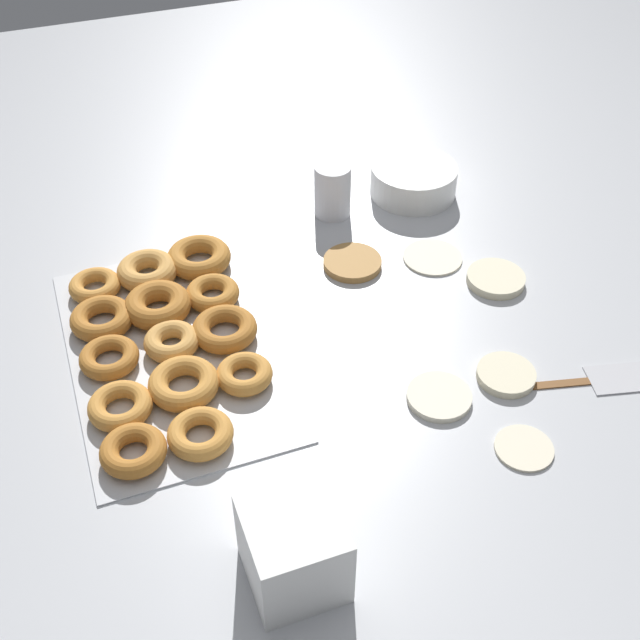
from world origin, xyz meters
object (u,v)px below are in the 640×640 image
(pancake_4, at_px, (524,447))
(pancake_5, at_px, (496,279))
(spatula, at_px, (607,379))
(pancake_0, at_px, (433,256))
(container_stack, at_px, (294,549))
(pancake_3, at_px, (506,375))
(pancake_2, at_px, (352,263))
(paper_cup, at_px, (332,190))
(donut_tray, at_px, (167,335))
(pancake_1, at_px, (439,397))
(batter_bowl, at_px, (413,180))

(pancake_4, distance_m, pancake_5, 0.37)
(spatula, bearing_deg, pancake_4, -145.61)
(pancake_0, bearing_deg, container_stack, -40.70)
(pancake_3, relative_size, pancake_4, 1.08)
(pancake_2, relative_size, paper_cup, 1.01)
(pancake_3, xyz_separation_m, donut_tray, (-0.26, -0.47, 0.01))
(pancake_1, height_order, pancake_5, pancake_5)
(pancake_0, height_order, pancake_3, pancake_3)
(pancake_4, distance_m, batter_bowl, 0.66)
(pancake_5, xyz_separation_m, spatula, (0.27, 0.04, -0.00))
(pancake_4, bearing_deg, pancake_0, 170.36)
(paper_cup, bearing_deg, donut_tray, -56.62)
(pancake_1, height_order, spatula, pancake_1)
(pancake_2, xyz_separation_m, container_stack, (0.54, -0.29, 0.05))
(pancake_2, bearing_deg, pancake_0, 77.92)
(pancake_1, relative_size, pancake_5, 0.96)
(pancake_4, height_order, donut_tray, donut_tray)
(pancake_4, height_order, container_stack, container_stack)
(pancake_1, distance_m, spatula, 0.26)
(batter_bowl, height_order, paper_cup, paper_cup)
(paper_cup, bearing_deg, batter_bowl, 93.13)
(pancake_2, xyz_separation_m, batter_bowl, (-0.18, 0.20, 0.02))
(pancake_2, bearing_deg, spatula, 33.01)
(pancake_3, height_order, donut_tray, donut_tray)
(spatula, bearing_deg, donut_tray, 166.13)
(pancake_2, relative_size, pancake_5, 1.03)
(pancake_1, bearing_deg, pancake_5, 134.54)
(pancake_2, distance_m, donut_tray, 0.36)
(pancake_1, bearing_deg, paper_cup, 177.19)
(pancake_1, distance_m, pancake_4, 0.14)
(pancake_3, distance_m, pancake_4, 0.14)
(pancake_3, bearing_deg, batter_bowl, 170.56)
(pancake_1, height_order, pancake_2, pancake_2)
(batter_bowl, relative_size, paper_cup, 1.64)
(container_stack, bearing_deg, pancake_2, 151.38)
(spatula, bearing_deg, pancake_0, 120.70)
(donut_tray, xyz_separation_m, container_stack, (0.46, 0.06, 0.04))
(paper_cup, xyz_separation_m, spatula, (0.56, 0.23, -0.05))
(pancake_3, xyz_separation_m, pancake_4, (0.13, -0.05, -0.00))
(donut_tray, relative_size, paper_cup, 4.89)
(pancake_0, height_order, paper_cup, paper_cup)
(pancake_1, bearing_deg, spatula, 78.08)
(pancake_0, height_order, container_stack, container_stack)
(batter_bowl, height_order, container_stack, container_stack)
(pancake_0, bearing_deg, pancake_5, 36.26)
(pancake_2, bearing_deg, pancake_3, 18.83)
(pancake_2, height_order, pancake_4, pancake_2)
(batter_bowl, relative_size, container_stack, 1.47)
(batter_bowl, distance_m, spatula, 0.57)
(pancake_1, bearing_deg, pancake_0, 155.28)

